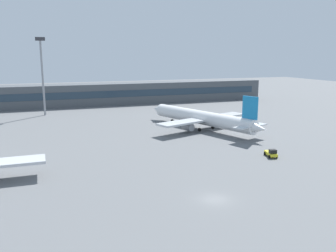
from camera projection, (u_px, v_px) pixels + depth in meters
The scene contains 5 objects.
ground_plane at pixel (141, 140), 89.27m from camera, with size 400.00×400.00×0.00m, color slate.
terminal_building at pixel (98, 94), 150.35m from camera, with size 151.33×12.13×9.00m.
airplane_mid at pixel (201, 118), 101.46m from camera, with size 30.58×42.76×10.95m.
baggage_tug_yellow at pixel (271, 153), 74.07m from camera, with size 2.44×3.84×1.75m.
floodlight_tower_west at pixel (42, 71), 122.51m from camera, with size 3.20×0.80×26.79m.
Camera 1 is at (-23.38, -43.91, 20.97)m, focal length 38.04 mm.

